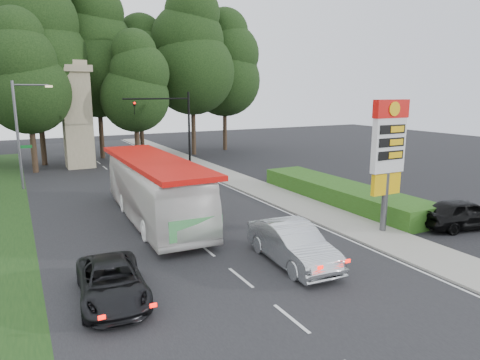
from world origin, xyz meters
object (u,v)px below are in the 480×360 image
streetlight_signs (20,130)px  suv_charcoal (112,282)px  traffic_signal_mast (175,120)px  parked_car_black (463,214)px  monument (77,114)px  transit_bus (155,190)px  gas_station_pylon (388,148)px  sedan_silver (293,244)px

streetlight_signs → suv_charcoal: bearing=-84.2°
traffic_signal_mast → suv_charcoal: traffic_signal_mast is taller
traffic_signal_mast → parked_car_black: 25.06m
traffic_signal_mast → parked_car_black: (7.82, -23.50, -3.85)m
monument → suv_charcoal: 29.41m
monument → transit_bus: monument is taller
suv_charcoal → parked_car_black: size_ratio=1.00×
monument → parked_car_black: 33.60m
streetlight_signs → parked_car_black: streetlight_signs is taller
suv_charcoal → parked_car_black: (18.34, -0.57, 0.15)m
parked_car_black → traffic_signal_mast: bearing=31.5°
streetlight_signs → monument: 9.44m
gas_station_pylon → suv_charcoal: (-14.04, -0.93, -3.78)m
traffic_signal_mast → gas_station_pylon: bearing=-80.9°
monument → transit_bus: size_ratio=0.79×
sedan_silver → suv_charcoal: sedan_silver is taller
gas_station_pylon → sedan_silver: (-6.54, -1.18, -3.57)m
sedan_silver → suv_charcoal: bearing=-178.1°
streetlight_signs → sedan_silver: (9.65, -21.20, -3.56)m
monument → sedan_silver: monument is taller
gas_station_pylon → streetlight_signs: streetlight_signs is taller
streetlight_signs → parked_car_black: bearing=-46.4°
traffic_signal_mast → transit_bus: size_ratio=0.56×
traffic_signal_mast → monument: bearing=142.0°
gas_station_pylon → traffic_signal_mast: 22.29m
streetlight_signs → sedan_silver: 23.56m
streetlight_signs → monument: bearing=58.0°
gas_station_pylon → parked_car_black: bearing=-19.2°
streetlight_signs → parked_car_black: (20.49, -21.51, -3.62)m
traffic_signal_mast → streetlight_signs: 12.83m
traffic_signal_mast → monument: monument is taller
gas_station_pylon → streetlight_signs: size_ratio=0.86×
transit_bus → gas_station_pylon: bearing=-35.7°
traffic_signal_mast → monument: 9.76m
monument → sedan_silver: (4.66, -29.19, -4.23)m
monument → suv_charcoal: monument is taller
gas_station_pylon → traffic_signal_mast: size_ratio=0.95×
monument → streetlight_signs: bearing=-122.0°
gas_station_pylon → suv_charcoal: gas_station_pylon is taller
gas_station_pylon → suv_charcoal: bearing=-176.2°
transit_bus → sedan_silver: (3.32, -8.91, -0.91)m
gas_station_pylon → suv_charcoal: 14.57m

